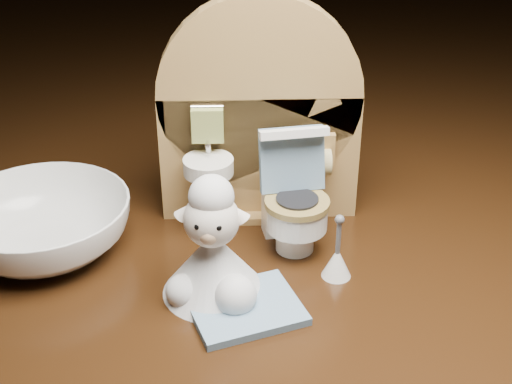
% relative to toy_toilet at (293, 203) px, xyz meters
% --- Properties ---
extents(backdrop_panel, '(0.13, 0.05, 0.15)m').
position_rel_toy_toilet_xyz_m(backdrop_panel, '(-0.02, 0.04, 0.04)').
color(backdrop_panel, '#A67D43').
rests_on(backdrop_panel, ground).
extents(toy_toilet, '(0.04, 0.05, 0.08)m').
position_rel_toy_toilet_xyz_m(toy_toilet, '(0.00, 0.00, 0.00)').
color(toy_toilet, white).
rests_on(toy_toilet, ground).
extents(bath_mat, '(0.07, 0.07, 0.00)m').
position_rel_toy_toilet_xyz_m(bath_mat, '(-0.03, -0.07, -0.03)').
color(bath_mat, '#6787A2').
rests_on(bath_mat, ground).
extents(toilet_brush, '(0.02, 0.02, 0.04)m').
position_rel_toy_toilet_xyz_m(toilet_brush, '(0.02, -0.04, -0.02)').
color(toilet_brush, white).
rests_on(toilet_brush, ground).
extents(plush_lamb, '(0.06, 0.06, 0.08)m').
position_rel_toy_toilet_xyz_m(plush_lamb, '(-0.05, -0.05, -0.00)').
color(plush_lamb, silver).
rests_on(plush_lamb, ground).
extents(ceramic_bowl, '(0.12, 0.12, 0.03)m').
position_rel_toy_toilet_xyz_m(ceramic_bowl, '(-0.16, -0.00, -0.01)').
color(ceramic_bowl, white).
rests_on(ceramic_bowl, ground).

